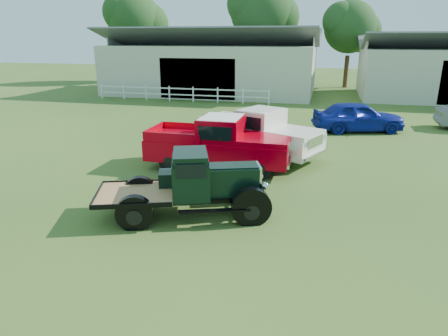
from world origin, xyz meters
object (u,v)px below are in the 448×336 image
(red_pickup, at_px, (219,143))
(white_pickup, at_px, (258,133))
(vintage_flatbed, at_px, (188,184))
(misc_car_blue, at_px, (358,116))

(red_pickup, bearing_deg, white_pickup, 59.22)
(vintage_flatbed, xyz_separation_m, red_pickup, (-0.26, 4.42, 0.09))
(red_pickup, xyz_separation_m, white_pickup, (1.22, 2.03, -0.03))
(red_pickup, distance_m, white_pickup, 2.37)
(vintage_flatbed, height_order, misc_car_blue, vintage_flatbed)
(red_pickup, relative_size, white_pickup, 1.03)
(vintage_flatbed, xyz_separation_m, misc_car_blue, (5.42, 12.50, -0.14))
(white_pickup, height_order, misc_car_blue, white_pickup)
(vintage_flatbed, xyz_separation_m, white_pickup, (0.96, 6.45, 0.06))
(vintage_flatbed, relative_size, white_pickup, 0.87)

